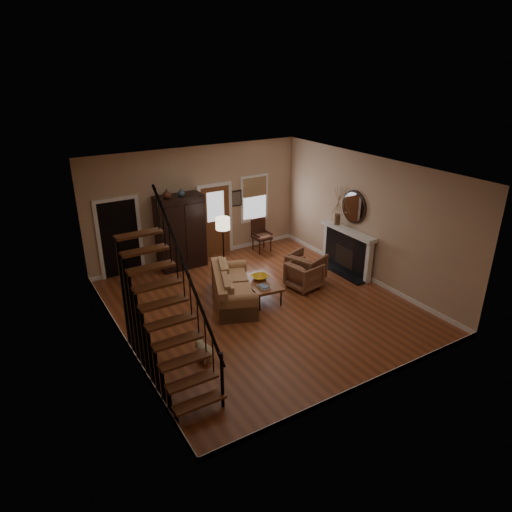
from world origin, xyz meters
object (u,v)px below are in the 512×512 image
side_chair (262,236)px  armchair_left (304,275)px  armchair_right (306,267)px  floor_lamp (223,247)px  armoire (181,232)px  sofa (233,287)px  coffee_table (261,290)px

side_chair → armchair_left: bearing=-98.0°
armchair_right → floor_lamp: floor_lamp is taller
armoire → sofa: bearing=-84.5°
coffee_table → armchair_right: size_ratio=1.39×
armoire → coffee_table: size_ratio=1.75×
coffee_table → armchair_left: (1.26, -0.07, 0.12)m
armoire → coffee_table: (0.91, -2.81, -0.82)m
armchair_right → side_chair: bearing=-21.5°
armoire → side_chair: size_ratio=2.06×
sofa → side_chair: 3.33m
armoire → floor_lamp: bearing=-56.9°
armoire → armchair_right: 3.63m
armchair_right → floor_lamp: bearing=30.6°
armchair_right → sofa: bearing=71.0°
coffee_table → armchair_left: size_ratio=1.54×
armchair_left → floor_lamp: floor_lamp is taller
sofa → armchair_left: bearing=13.2°
armchair_left → side_chair: 2.71m
coffee_table → side_chair: size_ratio=1.18×
coffee_table → side_chair: (1.64, 2.61, 0.28)m
armoire → armchair_left: bearing=-53.0°
armchair_right → side_chair: 2.39m
armchair_left → floor_lamp: bearing=30.3°
coffee_table → floor_lamp: 1.78m
armchair_left → sofa: bearing=72.7°
sofa → armchair_left: sofa is taller
armoire → side_chair: (2.55, -0.20, -0.54)m
sofa → side_chair: (2.30, 2.40, 0.12)m
coffee_table → floor_lamp: floor_lamp is taller
side_chair → armchair_right: bearing=-92.1°
sofa → side_chair: side_chair is taller
armoire → coffee_table: 3.07m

